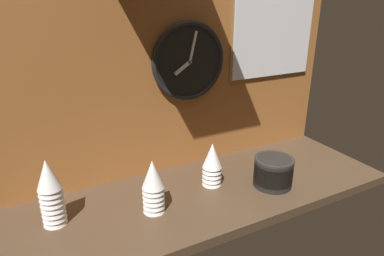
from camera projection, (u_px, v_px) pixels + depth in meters
The scene contains 8 objects.
ground_plane at pixel (207, 193), 1.46m from camera, with size 1.60×0.56×0.04m, color #4C3826.
wall_tiled_back at pixel (178, 56), 1.48m from camera, with size 1.60×0.03×1.05m.
cup_stack_center_right at pixel (212, 164), 1.46m from camera, with size 0.08×0.08×0.19m.
cup_stack_center_left at pixel (153, 186), 1.27m from camera, with size 0.08×0.08×0.22m.
cup_stack_far_left at pixel (51, 193), 1.19m from camera, with size 0.08×0.08×0.26m.
bowl_stack_right at pixel (273, 171), 1.46m from camera, with size 0.17×0.17×0.13m.
wall_clock at pixel (189, 62), 1.48m from camera, with size 0.34×0.03×0.34m.
menu_board at pixel (274, 31), 1.65m from camera, with size 0.49×0.01×0.45m.
Camera 1 is at (-0.64, -1.09, 0.78)m, focal length 32.00 mm.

